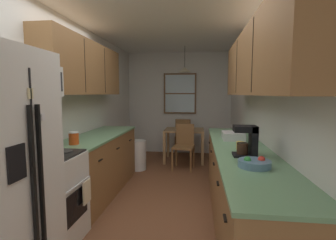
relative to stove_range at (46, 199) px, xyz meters
name	(u,v)px	position (x,y,z in m)	size (l,w,h in m)	color
ground_plane	(165,190)	(0.99, 1.55, -0.47)	(12.00, 12.00, 0.00)	brown
wall_left	(81,109)	(-0.36, 1.55, 0.80)	(0.10, 9.00, 2.55)	silver
wall_right	(257,110)	(2.34, 1.55, 0.80)	(0.10, 9.00, 2.55)	silver
wall_back	(179,103)	(0.99, 4.20, 0.80)	(4.40, 0.10, 2.55)	silver
ceiling_slab	(165,20)	(0.99, 1.55, 2.12)	(4.40, 9.00, 0.08)	white
stove_range	(46,199)	(0.00, 0.00, 0.00)	(0.66, 0.63, 1.10)	white
microwave_over_range	(29,81)	(-0.11, 0.00, 1.17)	(0.39, 0.58, 0.31)	white
counter_left	(99,164)	(-0.01, 1.34, -0.02)	(0.64, 2.04, 0.90)	olive
upper_cabinets_left	(85,68)	(-0.15, 1.29, 1.41)	(0.33, 2.12, 0.75)	olive
counter_right	(241,186)	(1.99, 0.66, -0.02)	(0.64, 3.25, 0.90)	olive
upper_cabinets_right	(259,62)	(2.13, 0.61, 1.39)	(0.33, 2.93, 0.72)	olive
dining_table	(184,135)	(1.18, 3.33, 0.12)	(0.87, 0.72, 0.72)	#A87F51
dining_chair_near	(184,144)	(1.21, 2.77, 0.03)	(0.45, 0.45, 0.90)	olive
dining_chair_far	(184,135)	(1.13, 3.90, 0.03)	(0.44, 0.44, 0.90)	olive
pendant_light	(185,70)	(1.18, 3.33, 1.57)	(0.28, 0.28, 0.56)	black
back_window	(180,94)	(1.02, 4.12, 1.05)	(0.82, 0.05, 1.02)	brown
trash_bin	(138,155)	(0.29, 2.57, -0.18)	(0.34, 0.34, 0.59)	white
storage_canister	(74,138)	(-0.01, 0.61, 0.51)	(0.12, 0.12, 0.16)	#D84C19
dish_towel	(87,192)	(0.35, 0.16, 0.03)	(0.02, 0.16, 0.24)	beige
coffee_maker	(248,140)	(1.98, 0.26, 0.59)	(0.22, 0.18, 0.30)	black
mug_by_coffeemaker	(240,146)	(1.96, 0.56, 0.47)	(0.12, 0.08, 0.09)	#E5CC4C
fruit_bowl	(254,163)	(1.97, -0.11, 0.46)	(0.27, 0.27, 0.09)	#597F9E
dish_rack	(233,136)	(1.97, 1.18, 0.48)	(0.28, 0.34, 0.10)	silver
table_serving_bowl	(186,128)	(1.22, 3.33, 0.28)	(0.17, 0.17, 0.06)	#E0D14C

